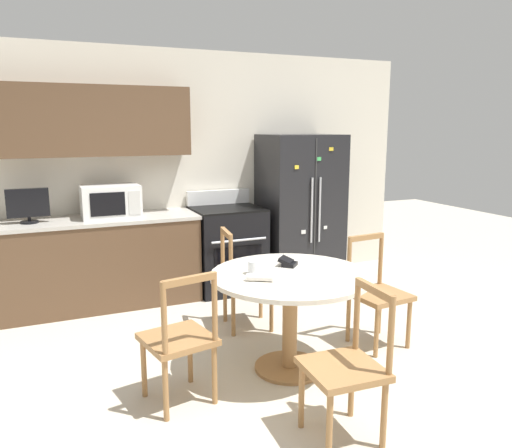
% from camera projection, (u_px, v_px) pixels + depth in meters
% --- Properties ---
extents(ground_plane, '(14.00, 14.00, 0.00)m').
position_uv_depth(ground_plane, '(308.00, 388.00, 3.46)').
color(ground_plane, beige).
extents(back_wall, '(5.20, 0.44, 2.60)m').
position_uv_depth(back_wall, '(169.00, 159.00, 5.40)').
color(back_wall, silver).
rests_on(back_wall, ground_plane).
extents(kitchen_counter, '(2.08, 0.64, 0.90)m').
position_uv_depth(kitchen_counter, '(94.00, 263.00, 4.98)').
color(kitchen_counter, brown).
rests_on(kitchen_counter, ground_plane).
extents(refrigerator, '(0.86, 0.71, 1.70)m').
position_uv_depth(refrigerator, '(300.00, 209.00, 5.76)').
color(refrigerator, black).
rests_on(refrigerator, ground_plane).
extents(oven_range, '(0.73, 0.68, 1.08)m').
position_uv_depth(oven_range, '(228.00, 248.00, 5.51)').
color(oven_range, black).
rests_on(oven_range, ground_plane).
extents(microwave, '(0.56, 0.39, 0.32)m').
position_uv_depth(microwave, '(111.00, 201.00, 4.94)').
color(microwave, white).
rests_on(microwave, kitchen_counter).
extents(countertop_tv, '(0.37, 0.16, 0.33)m').
position_uv_depth(countertop_tv, '(28.00, 205.00, 4.62)').
color(countertop_tv, black).
rests_on(countertop_tv, kitchen_counter).
extents(dining_table, '(1.17, 1.17, 0.74)m').
position_uv_depth(dining_table, '(290.00, 293.00, 3.63)').
color(dining_table, beige).
rests_on(dining_table, ground_plane).
extents(dining_chair_left, '(0.49, 0.49, 0.90)m').
position_uv_depth(dining_chair_left, '(180.00, 340.00, 3.21)').
color(dining_chair_left, '#9E7042').
rests_on(dining_chair_left, ground_plane).
extents(dining_chair_right, '(0.46, 0.46, 0.90)m').
position_uv_depth(dining_chair_right, '(377.00, 294.00, 4.11)').
color(dining_chair_right, '#9E7042').
rests_on(dining_chair_right, ground_plane).
extents(dining_chair_near, '(0.44, 0.44, 0.90)m').
position_uv_depth(dining_chair_near, '(347.00, 367.00, 2.85)').
color(dining_chair_near, '#9E7042').
rests_on(dining_chair_near, ground_plane).
extents(dining_chair_far, '(0.47, 0.47, 0.90)m').
position_uv_depth(dining_chair_far, '(244.00, 281.00, 4.45)').
color(dining_chair_far, '#9E7042').
rests_on(dining_chair_far, ground_plane).
extents(candle_glass, '(0.08, 0.08, 0.09)m').
position_uv_depth(candle_glass, '(254.00, 268.00, 3.58)').
color(candle_glass, silver).
rests_on(candle_glass, dining_table).
extents(folded_napkin, '(0.19, 0.14, 0.05)m').
position_uv_depth(folded_napkin, '(260.00, 278.00, 3.41)').
color(folded_napkin, silver).
rests_on(folded_napkin, dining_table).
extents(wallet, '(0.17, 0.17, 0.07)m').
position_uv_depth(wallet, '(288.00, 262.00, 3.79)').
color(wallet, black).
rests_on(wallet, dining_table).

